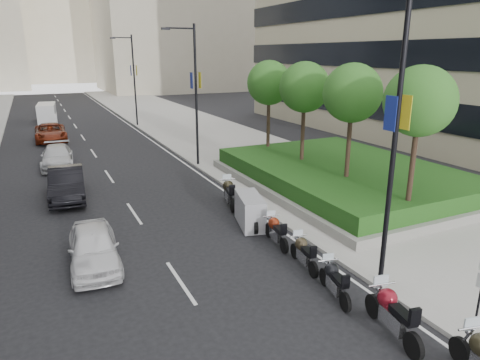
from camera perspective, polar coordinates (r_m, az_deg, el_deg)
ground at (r=12.09m, az=5.65°, el=-20.41°), size 160.00×160.00×0.00m
sidewalk_right at (r=41.35m, az=-5.26°, el=6.49°), size 10.00×100.00×0.15m
lane_edge at (r=39.86m, az=-12.44°, el=5.69°), size 0.12×100.00×0.01m
lane_centre at (r=39.03m, az=-19.89°, el=4.86°), size 0.12×100.00×0.01m
building_cream_centre at (r=128.91m, az=-23.97°, el=20.46°), size 30.00×24.00×38.00m
planter at (r=24.66m, az=13.59°, el=-0.18°), size 10.00×14.00×0.40m
hedge at (r=24.50m, az=13.69°, el=1.16°), size 9.40×13.40×0.80m
tree_0 at (r=18.39m, az=22.85°, el=9.58°), size 2.80×2.80×6.30m
tree_1 at (r=21.25m, az=14.75°, el=11.09°), size 2.80×2.80×6.30m
tree_2 at (r=24.44m, az=8.61°, el=12.08°), size 2.80×2.80×6.30m
tree_3 at (r=27.83m, az=3.90°, el=12.75°), size 2.80×2.80×6.30m
lamp_post_0 at (r=13.25m, az=19.58°, el=6.10°), size 2.34×0.45×9.00m
lamp_post_1 at (r=27.87m, az=-6.21°, el=11.96°), size 2.34×0.45×9.00m
lamp_post_2 at (r=45.20m, az=-14.14°, el=13.30°), size 2.34×0.45×9.00m
motorcycle_1 at (r=12.49m, az=19.63°, el=-16.41°), size 0.82×2.46×1.23m
motorcycle_2 at (r=13.79m, az=12.45°, el=-12.96°), size 0.74×2.05×1.03m
motorcycle_3 at (r=15.34m, az=8.48°, el=-9.57°), size 0.68×2.05×1.02m
motorcycle_4 at (r=16.92m, az=4.81°, el=-6.80°), size 0.70×2.11×1.05m
motorcycle_5 at (r=18.59m, az=1.33°, el=-4.13°), size 1.45×2.43×1.38m
motorcycle_6 at (r=21.02m, az=-1.47°, el=-1.74°), size 0.92×2.43×1.23m
car_a at (r=16.06m, az=-18.93°, el=-8.47°), size 1.95×4.24×1.41m
car_b at (r=23.78m, az=-22.10°, el=-0.45°), size 2.05×4.95×1.59m
car_c at (r=30.73m, az=-23.20°, el=2.88°), size 2.32×4.94×1.39m
car_d at (r=40.22m, az=-23.94°, el=5.82°), size 2.54×5.39×1.49m
delivery_van at (r=51.89m, az=-24.33°, el=8.09°), size 2.16×4.79×1.95m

